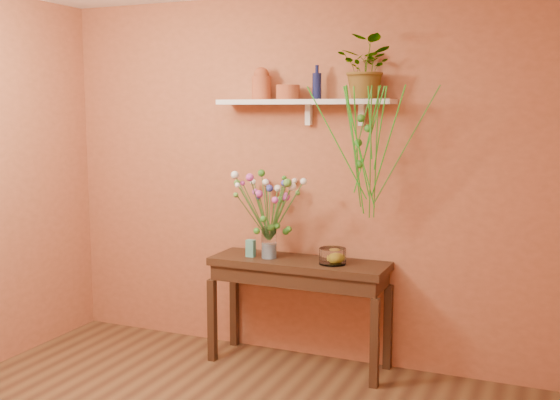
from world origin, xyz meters
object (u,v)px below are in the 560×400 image
Objects in this scene: bouquet at (270,196)px; blue_bottle at (317,85)px; sideboard at (299,275)px; glass_vase at (269,245)px; glass_bowl at (332,257)px; spider_plant at (368,67)px; terracotta_jug at (261,84)px.

blue_bottle is at bearing 28.87° from bouquet.
glass_vase reaches higher than sideboard.
sideboard is 5.42× the size of blue_bottle.
bouquet is (0.02, -0.01, 0.36)m from glass_vase.
glass_vase is at bearing 179.76° from glass_bowl.
blue_bottle is 1.05× the size of glass_vase.
spider_plant is 1.85× the size of glass_vase.
sideboard is 2.15× the size of bouquet.
bouquet is at bearing -48.13° from terracotta_jug.
terracotta_jug is 1.25× the size of glass_bowl.
glass_vase is at bearing -154.45° from blue_bottle.
bouquet reaches higher than glass_bowl.
blue_bottle reaches higher than glass_vase.
glass_vase is (-0.22, -0.03, 0.21)m from sideboard.
terracotta_jug is 0.82m from spider_plant.
spider_plant is at bearing -2.19° from terracotta_jug.
sideboard is at bearing 173.87° from glass_bowl.
blue_bottle is 0.56× the size of spider_plant.
terracotta_jug is at bearing -179.10° from blue_bottle.
glass_bowl is (-0.20, -0.11, -1.31)m from spider_plant.
sideboard is 1.42m from terracotta_jug.
spider_plant is at bearing -5.68° from blue_bottle.
blue_bottle is at bearing 174.32° from spider_plant.
blue_bottle is 1.27× the size of glass_bowl.
terracotta_jug is 0.56× the size of spider_plant.
sideboard is at bearing -18.26° from terracotta_jug.
terracotta_jug reaches higher than bouquet.
blue_bottle is (0.43, 0.01, -0.02)m from terracotta_jug.
spider_plant reaches higher than glass_bowl.
glass_bowl is at bearing -6.13° from sideboard.
spider_plant reaches higher than glass_vase.
glass_vase is (-0.69, -0.11, -1.26)m from spider_plant.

